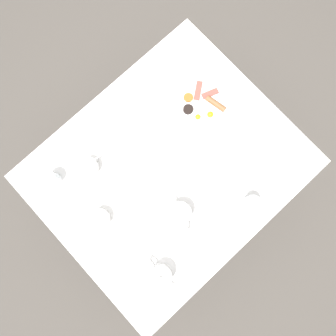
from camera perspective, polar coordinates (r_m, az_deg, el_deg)
ground_plane at (r=2.27m, az=-0.00°, el=-2.57°), size 8.00×8.00×0.00m
table at (r=1.63m, az=-0.00°, el=-0.39°), size 1.02×1.21×0.70m
breakfast_plate at (r=1.65m, az=5.88°, el=10.86°), size 0.27×0.27×0.04m
teapot_near at (r=1.54m, az=-1.35°, el=-18.29°), size 0.18×0.10×0.11m
teapot_far at (r=1.52m, az=2.07°, el=-7.87°), size 0.18×0.10×0.11m
teacup_with_saucer_left at (r=1.56m, az=-11.72°, el=-8.61°), size 0.15×0.15×0.07m
teacup_with_saucer_right at (r=1.59m, az=-13.58°, el=0.16°), size 0.15×0.15×0.07m
water_glass_tall at (r=1.56m, az=14.25°, el=-5.93°), size 0.07×0.07×0.09m
water_glass_short at (r=1.62m, az=-19.75°, el=-1.76°), size 0.07×0.07×0.09m
napkin_folded at (r=1.65m, az=13.77°, el=4.86°), size 0.15×0.19×0.01m
fork_by_plate at (r=1.64m, az=-5.08°, el=8.96°), size 0.17×0.11×0.00m
knife_by_plate at (r=1.58m, az=-4.09°, el=1.01°), size 0.22×0.06×0.00m
spoon_for_tea at (r=1.58m, az=7.37°, el=-0.96°), size 0.15×0.02×0.00m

